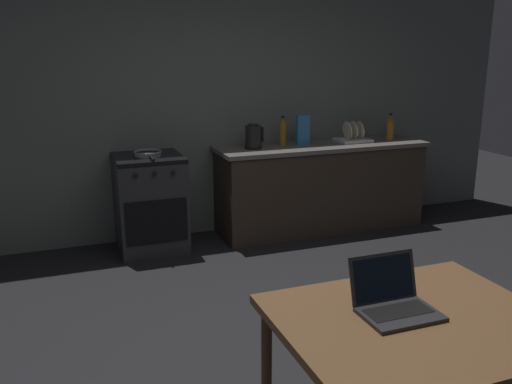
# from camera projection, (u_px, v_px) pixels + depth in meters

# --- Properties ---
(ground_plane) EXTENTS (12.00, 12.00, 0.00)m
(ground_plane) POSITION_uv_depth(u_px,v_px,m) (304.00, 358.00, 3.34)
(ground_plane) COLOR black
(back_wall) EXTENTS (6.40, 0.10, 2.82)m
(back_wall) POSITION_uv_depth(u_px,v_px,m) (223.00, 91.00, 5.37)
(back_wall) COLOR slate
(back_wall) RESTS_ON ground_plane
(kitchen_counter) EXTENTS (2.16, 0.64, 0.89)m
(kitchen_counter) POSITION_uv_depth(u_px,v_px,m) (320.00, 186.00, 5.61)
(kitchen_counter) COLOR #382D23
(kitchen_counter) RESTS_ON ground_plane
(stove_oven) EXTENTS (0.60, 0.62, 0.89)m
(stove_oven) POSITION_uv_depth(u_px,v_px,m) (150.00, 203.00, 5.02)
(stove_oven) COLOR #2D2D30
(stove_oven) RESTS_ON ground_plane
(dining_table) EXTENTS (1.13, 0.92, 0.75)m
(dining_table) POSITION_uv_depth(u_px,v_px,m) (415.00, 336.00, 2.27)
(dining_table) COLOR brown
(dining_table) RESTS_ON ground_plane
(laptop) EXTENTS (0.32, 0.28, 0.22)m
(laptop) POSITION_uv_depth(u_px,v_px,m) (394.00, 302.00, 2.30)
(laptop) COLOR #232326
(laptop) RESTS_ON dining_table
(electric_kettle) EXTENTS (0.18, 0.16, 0.24)m
(electric_kettle) POSITION_uv_depth(u_px,v_px,m) (253.00, 137.00, 5.22)
(electric_kettle) COLOR black
(electric_kettle) RESTS_ON kitchen_counter
(bottle) EXTENTS (0.08, 0.08, 0.28)m
(bottle) POSITION_uv_depth(u_px,v_px,m) (390.00, 127.00, 5.68)
(bottle) COLOR #8C601E
(bottle) RESTS_ON kitchen_counter
(frying_pan) EXTENTS (0.25, 0.42, 0.05)m
(frying_pan) POSITION_uv_depth(u_px,v_px,m) (148.00, 153.00, 4.87)
(frying_pan) COLOR gray
(frying_pan) RESTS_ON stove_oven
(cereal_box) EXTENTS (0.13, 0.05, 0.30)m
(cereal_box) POSITION_uv_depth(u_px,v_px,m) (303.00, 130.00, 5.41)
(cereal_box) COLOR #3372B2
(cereal_box) RESTS_ON kitchen_counter
(dish_rack) EXTENTS (0.34, 0.26, 0.21)m
(dish_rack) POSITION_uv_depth(u_px,v_px,m) (353.00, 137.00, 5.61)
(dish_rack) COLOR silver
(dish_rack) RESTS_ON kitchen_counter
(bottle_b) EXTENTS (0.08, 0.08, 0.29)m
(bottle_b) POSITION_uv_depth(u_px,v_px,m) (283.00, 131.00, 5.40)
(bottle_b) COLOR #8C601E
(bottle_b) RESTS_ON kitchen_counter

